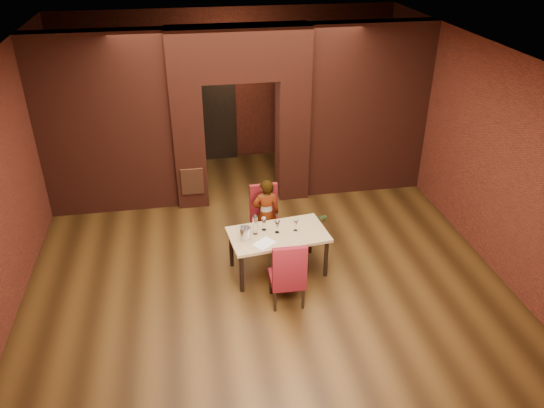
{
  "coord_description": "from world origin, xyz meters",
  "views": [
    {
      "loc": [
        -1.01,
        -7.02,
        4.85
      ],
      "look_at": [
        0.22,
        0.0,
        0.9
      ],
      "focal_mm": 35.0,
      "sensor_mm": 36.0,
      "label": 1
    }
  ],
  "objects_px": {
    "chair_near": "(287,271)",
    "wine_glass_c": "(296,225)",
    "wine_glass_b": "(277,227)",
    "chair_far": "(266,217)",
    "wine_glass_a": "(264,224)",
    "potted_plant": "(314,223)",
    "person_seated": "(266,214)",
    "wine_bucket": "(245,234)",
    "dining_table": "(278,252)",
    "water_bottle": "(255,224)"
  },
  "relations": [
    {
      "from": "person_seated",
      "to": "wine_bucket",
      "type": "height_order",
      "value": "person_seated"
    },
    {
      "from": "person_seated",
      "to": "chair_near",
      "type": "bearing_deg",
      "value": 90.11
    },
    {
      "from": "wine_bucket",
      "to": "potted_plant",
      "type": "distance_m",
      "value": 1.69
    },
    {
      "from": "wine_glass_c",
      "to": "wine_bucket",
      "type": "relative_size",
      "value": 0.91
    },
    {
      "from": "dining_table",
      "to": "wine_glass_a",
      "type": "bearing_deg",
      "value": 138.47
    },
    {
      "from": "water_bottle",
      "to": "potted_plant",
      "type": "bearing_deg",
      "value": 36.94
    },
    {
      "from": "wine_glass_a",
      "to": "potted_plant",
      "type": "xyz_separation_m",
      "value": [
        0.97,
        0.75,
        -0.54
      ]
    },
    {
      "from": "chair_far",
      "to": "wine_bucket",
      "type": "distance_m",
      "value": 1.01
    },
    {
      "from": "wine_glass_c",
      "to": "potted_plant",
      "type": "relative_size",
      "value": 0.38
    },
    {
      "from": "dining_table",
      "to": "wine_glass_b",
      "type": "height_order",
      "value": "wine_glass_b"
    },
    {
      "from": "dining_table",
      "to": "wine_glass_a",
      "type": "height_order",
      "value": "wine_glass_a"
    },
    {
      "from": "wine_glass_a",
      "to": "water_bottle",
      "type": "bearing_deg",
      "value": -150.09
    },
    {
      "from": "wine_bucket",
      "to": "person_seated",
      "type": "bearing_deg",
      "value": 61.34
    },
    {
      "from": "wine_glass_c",
      "to": "wine_glass_a",
      "type": "bearing_deg",
      "value": 167.97
    },
    {
      "from": "dining_table",
      "to": "chair_near",
      "type": "bearing_deg",
      "value": -97.63
    },
    {
      "from": "chair_near",
      "to": "wine_bucket",
      "type": "xyz_separation_m",
      "value": [
        -0.49,
        0.65,
        0.26
      ]
    },
    {
      "from": "dining_table",
      "to": "potted_plant",
      "type": "bearing_deg",
      "value": 41.84
    },
    {
      "from": "wine_glass_a",
      "to": "water_bottle",
      "type": "relative_size",
      "value": 0.65
    },
    {
      "from": "water_bottle",
      "to": "potted_plant",
      "type": "height_order",
      "value": "water_bottle"
    },
    {
      "from": "wine_bucket",
      "to": "wine_glass_a",
      "type": "bearing_deg",
      "value": 34.88
    },
    {
      "from": "chair_far",
      "to": "wine_glass_a",
      "type": "bearing_deg",
      "value": -105.09
    },
    {
      "from": "wine_glass_a",
      "to": "wine_bucket",
      "type": "height_order",
      "value": "wine_glass_a"
    },
    {
      "from": "wine_glass_a",
      "to": "water_bottle",
      "type": "distance_m",
      "value": 0.17
    },
    {
      "from": "wine_bucket",
      "to": "wine_glass_b",
      "type": "bearing_deg",
      "value": 12.54
    },
    {
      "from": "wine_glass_a",
      "to": "wine_bucket",
      "type": "xyz_separation_m",
      "value": [
        -0.31,
        -0.21,
        -0.0
      ]
    },
    {
      "from": "wine_glass_c",
      "to": "potted_plant",
      "type": "height_order",
      "value": "wine_glass_c"
    },
    {
      "from": "wine_glass_b",
      "to": "wine_bucket",
      "type": "distance_m",
      "value": 0.5
    },
    {
      "from": "wine_glass_a",
      "to": "wine_glass_c",
      "type": "relative_size",
      "value": 1.14
    },
    {
      "from": "chair_near",
      "to": "wine_glass_c",
      "type": "xyz_separation_m",
      "value": [
        0.28,
        0.76,
        0.25
      ]
    },
    {
      "from": "chair_far",
      "to": "potted_plant",
      "type": "xyz_separation_m",
      "value": [
        0.83,
        0.1,
        -0.26
      ]
    },
    {
      "from": "wine_glass_b",
      "to": "water_bottle",
      "type": "distance_m",
      "value": 0.33
    },
    {
      "from": "chair_far",
      "to": "wine_glass_c",
      "type": "bearing_deg",
      "value": -69.92
    },
    {
      "from": "person_seated",
      "to": "wine_bucket",
      "type": "xyz_separation_m",
      "value": [
        -0.43,
        -0.79,
        0.17
      ]
    },
    {
      "from": "water_bottle",
      "to": "wine_bucket",
      "type": "bearing_deg",
      "value": -141.23
    },
    {
      "from": "potted_plant",
      "to": "wine_glass_c",
      "type": "bearing_deg",
      "value": -120.81
    },
    {
      "from": "chair_far",
      "to": "wine_glass_c",
      "type": "height_order",
      "value": "chair_far"
    },
    {
      "from": "dining_table",
      "to": "chair_far",
      "type": "relative_size",
      "value": 1.43
    },
    {
      "from": "chair_near",
      "to": "wine_bucket",
      "type": "height_order",
      "value": "chair_near"
    },
    {
      "from": "dining_table",
      "to": "person_seated",
      "type": "xyz_separation_m",
      "value": [
        -0.06,
        0.71,
        0.27
      ]
    },
    {
      "from": "wine_glass_b",
      "to": "water_bottle",
      "type": "bearing_deg",
      "value": 175.89
    },
    {
      "from": "wine_glass_b",
      "to": "chair_far",
      "type": "bearing_deg",
      "value": 93.1
    },
    {
      "from": "wine_glass_b",
      "to": "wine_glass_c",
      "type": "distance_m",
      "value": 0.28
    },
    {
      "from": "wine_glass_a",
      "to": "wine_glass_b",
      "type": "xyz_separation_m",
      "value": [
        0.18,
        -0.11,
        -0.0
      ]
    },
    {
      "from": "chair_near",
      "to": "wine_glass_a",
      "type": "bearing_deg",
      "value": -76.93
    },
    {
      "from": "dining_table",
      "to": "wine_bucket",
      "type": "height_order",
      "value": "wine_bucket"
    },
    {
      "from": "person_seated",
      "to": "wine_glass_c",
      "type": "xyz_separation_m",
      "value": [
        0.33,
        -0.68,
        0.16
      ]
    },
    {
      "from": "person_seated",
      "to": "potted_plant",
      "type": "relative_size",
      "value": 2.56
    },
    {
      "from": "dining_table",
      "to": "potted_plant",
      "type": "xyz_separation_m",
      "value": [
        0.78,
        0.89,
        -0.1
      ]
    },
    {
      "from": "wine_bucket",
      "to": "water_bottle",
      "type": "distance_m",
      "value": 0.22
    },
    {
      "from": "chair_near",
      "to": "wine_bucket",
      "type": "bearing_deg",
      "value": -51.81
    }
  ]
}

